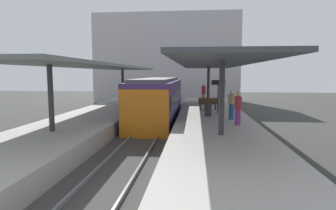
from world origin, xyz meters
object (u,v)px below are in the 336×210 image
Objects in this scene: passenger_far_end at (232,104)px; commuter_train at (158,100)px; platform_sign at (218,89)px; litter_bin at (208,110)px; passenger_mid_platform at (204,94)px; passenger_near_bench at (238,108)px; platform_bench at (208,103)px.

commuter_train is at bearing 141.89° from passenger_far_end.
litter_bin is (-0.69, -1.15, -1.22)m from platform_sign.
passenger_mid_platform reaches higher than passenger_far_end.
platform_sign is (4.17, -1.41, 0.90)m from commuter_train.
litter_bin is 3.36m from passenger_near_bench.
platform_sign is 5.41m from passenger_mid_platform.
commuter_train is at bearing 130.94° from passenger_near_bench.
commuter_train is 5.13× the size of platform_sign.
platform_bench is at bearing 9.23° from commuter_train.
platform_sign is 1.81m from litter_bin.
passenger_far_end is (0.58, -2.32, -0.75)m from platform_sign.
passenger_mid_platform is 1.06× the size of passenger_far_end.
commuter_train is 6.77× the size of passenger_far_end.
platform_bench is 2.37m from platform_sign.
passenger_near_bench is (0.68, -4.18, -0.75)m from platform_sign.
platform_bench is at bearing 105.90° from platform_sign.
platform_bench is 3.36m from passenger_mid_platform.
passenger_near_bench reaches higher than platform_bench.
commuter_train is 6.72× the size of passenger_near_bench.
passenger_far_end is (1.37, -7.64, -0.06)m from passenger_mid_platform.
platform_bench is 0.78× the size of passenger_mid_platform.
litter_bin is (3.48, -2.55, -0.33)m from commuter_train.
passenger_near_bench is (4.85, -5.59, 0.15)m from commuter_train.
passenger_far_end is at bearing -75.06° from platform_bench.
platform_bench is 0.84× the size of passenger_far_end.
litter_bin is 1.80m from passenger_far_end.
passenger_mid_platform is at bearing 98.40° from platform_sign.
passenger_mid_platform is at bearing 49.09° from commuter_train.
platform_sign is at bearing -18.63° from commuter_train.
passenger_far_end is at bearing -79.84° from passenger_mid_platform.
passenger_near_bench is at bearing -65.73° from litter_bin.
passenger_near_bench is (1.24, -6.17, 0.41)m from platform_bench.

